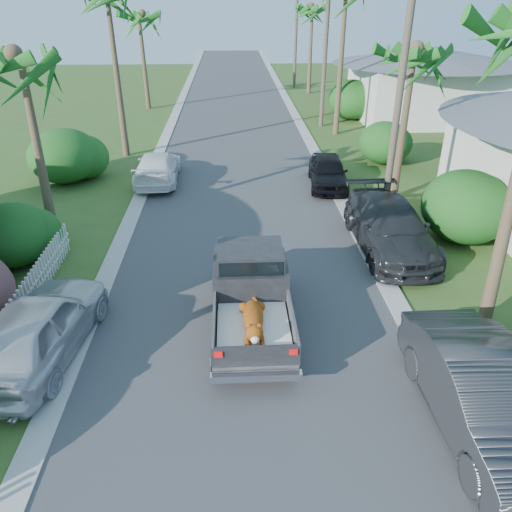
{
  "coord_description": "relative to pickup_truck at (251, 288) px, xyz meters",
  "views": [
    {
      "loc": [
        -0.31,
        -4.75,
        7.91
      ],
      "look_at": [
        0.3,
        7.43,
        1.4
      ],
      "focal_mm": 35.0,
      "sensor_mm": 36.0,
      "label": 1
    }
  ],
  "objects": [
    {
      "name": "road",
      "position": [
        -0.11,
        18.61,
        -1.0
      ],
      "size": [
        8.0,
        100.0,
        0.02
      ],
      "primitive_type": "cube",
      "color": "#38383A",
      "rests_on": "ground"
    },
    {
      "name": "curb_left",
      "position": [
        -4.41,
        18.61,
        -0.98
      ],
      "size": [
        0.6,
        100.0,
        0.06
      ],
      "primitive_type": "cube",
      "color": "#A5A39E",
      "rests_on": "ground"
    },
    {
      "name": "curb_right",
      "position": [
        4.19,
        18.61,
        -0.98
      ],
      "size": [
        0.6,
        100.0,
        0.06
      ],
      "primitive_type": "cube",
      "color": "#A5A39E",
      "rests_on": "ground"
    },
    {
      "name": "pickup_truck",
      "position": [
        0.0,
        0.0,
        0.0
      ],
      "size": [
        1.98,
        5.12,
        2.06
      ],
      "color": "black",
      "rests_on": "ground"
    },
    {
      "name": "parked_car_rn",
      "position": [
        4.43,
        -4.0,
        -0.18
      ],
      "size": [
        1.85,
        5.09,
        1.67
      ],
      "primitive_type": "imported",
      "rotation": [
        0.0,
        0.0,
        0.02
      ],
      "color": "#28292C",
      "rests_on": "ground"
    },
    {
      "name": "parked_car_rm",
      "position": [
        4.89,
        3.99,
        -0.2
      ],
      "size": [
        2.36,
        5.6,
        1.62
      ],
      "primitive_type": "imported",
      "rotation": [
        0.0,
        0.0,
        0.02
      ],
      "color": "#282A2C",
      "rests_on": "ground"
    },
    {
      "name": "parked_car_rf",
      "position": [
        3.9,
        10.25,
        -0.32
      ],
      "size": [
        1.98,
        4.16,
        1.37
      ],
      "primitive_type": "imported",
      "rotation": [
        0.0,
        0.0,
        -0.09
      ],
      "color": "black",
      "rests_on": "ground"
    },
    {
      "name": "parked_car_ln",
      "position": [
        -5.11,
        -1.25,
        -0.19
      ],
      "size": [
        2.57,
        5.04,
        1.64
      ],
      "primitive_type": "imported",
      "rotation": [
        0.0,
        0.0,
        3.01
      ],
      "color": "silver",
      "rests_on": "ground"
    },
    {
      "name": "parked_car_lf",
      "position": [
        -3.85,
        11.29,
        -0.33
      ],
      "size": [
        1.96,
        4.68,
        1.35
      ],
      "primitive_type": "imported",
      "rotation": [
        0.0,
        0.0,
        3.16
      ],
      "color": "white",
      "rests_on": "ground"
    },
    {
      "name": "palm_l_b",
      "position": [
        -6.91,
        5.61,
        5.14
      ],
      "size": [
        4.4,
        4.4,
        7.4
      ],
      "color": "brown",
      "rests_on": "ground"
    },
    {
      "name": "palm_l_d",
      "position": [
        -6.61,
        27.61,
        5.43
      ],
      "size": [
        4.4,
        4.4,
        7.7
      ],
      "color": "brown",
      "rests_on": "ground"
    },
    {
      "name": "palm_r_b",
      "position": [
        6.49,
        8.61,
        4.94
      ],
      "size": [
        4.4,
        4.4,
        7.2
      ],
      "color": "brown",
      "rests_on": "ground"
    },
    {
      "name": "palm_r_d",
      "position": [
        6.39,
        33.61,
        5.73
      ],
      "size": [
        4.4,
        4.4,
        8.0
      ],
      "color": "brown",
      "rests_on": "ground"
    },
    {
      "name": "shrub_l_c",
      "position": [
        -7.51,
        3.61,
        -0.01
      ],
      "size": [
        2.4,
        2.64,
        2.0
      ],
      "primitive_type": "ellipsoid",
      "color": "#13441A",
      "rests_on": "ground"
    },
    {
      "name": "shrub_l_d",
      "position": [
        -8.11,
        11.61,
        0.19
      ],
      "size": [
        3.2,
        3.52,
        2.4
      ],
      "primitive_type": "ellipsoid",
      "color": "#13441A",
      "rests_on": "ground"
    },
    {
      "name": "shrub_r_b",
      "position": [
        7.69,
        4.61,
        0.24
      ],
      "size": [
        3.0,
        3.3,
        2.5
      ],
      "primitive_type": "ellipsoid",
      "color": "#13441A",
      "rests_on": "ground"
    },
    {
      "name": "shrub_r_c",
      "position": [
        7.39,
        13.61,
        0.04
      ],
      "size": [
        2.6,
        2.86,
        2.1
      ],
      "primitive_type": "ellipsoid",
      "color": "#13441A",
      "rests_on": "ground"
    },
    {
      "name": "shrub_r_d",
      "position": [
        7.89,
        23.61,
        0.29
      ],
      "size": [
        3.2,
        3.52,
        2.6
      ],
      "primitive_type": "ellipsoid",
      "color": "#13441A",
      "rests_on": "ground"
    },
    {
      "name": "picket_fence",
      "position": [
        -6.11,
        -0.89,
        -0.51
      ],
      "size": [
        0.1,
        11.0,
        1.0
      ],
      "primitive_type": "cube",
      "color": "white",
      "rests_on": "ground"
    },
    {
      "name": "house_right_far",
      "position": [
        12.89,
        23.61,
        1.11
      ],
      "size": [
        9.0,
        8.0,
        4.6
      ],
      "color": "silver",
      "rests_on": "ground"
    },
    {
      "name": "utility_pole_b",
      "position": [
        5.49,
        6.61,
        3.59
      ],
      "size": [
        1.6,
        0.26,
        9.0
      ],
      "color": "brown",
      "rests_on": "ground"
    },
    {
      "name": "utility_pole_c",
      "position": [
        5.49,
        21.61,
        3.59
      ],
      "size": [
        1.6,
        0.26,
        9.0
      ],
      "color": "brown",
      "rests_on": "ground"
    },
    {
      "name": "utility_pole_d",
      "position": [
        5.49,
        36.61,
        3.59
      ],
      "size": [
        1.6,
        0.26,
        9.0
      ],
      "color": "brown",
      "rests_on": "ground"
    }
  ]
}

